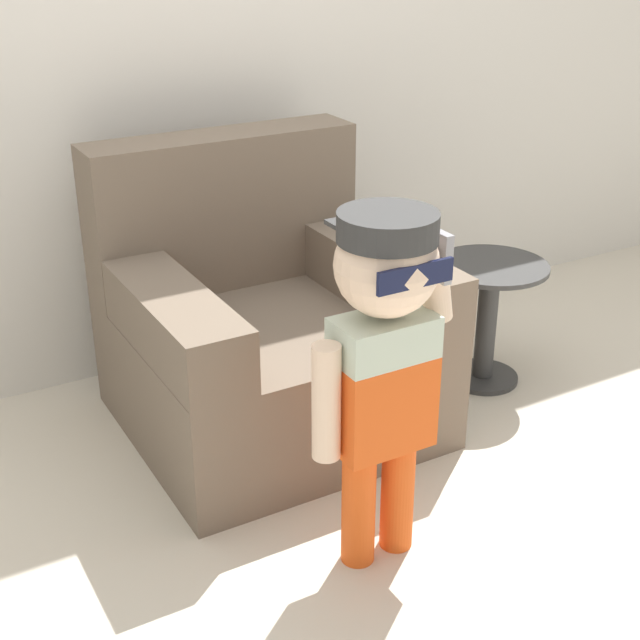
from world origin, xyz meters
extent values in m
plane|color=beige|center=(0.00, 0.00, 0.00)|extent=(10.00, 10.00, 0.00)
cube|color=silver|center=(0.00, 0.62, 1.30)|extent=(10.00, 0.05, 2.60)
cube|color=#6B5B4C|center=(0.00, -0.06, 0.21)|extent=(0.98, 0.95, 0.42)
cube|color=#6B5B4C|center=(0.00, 0.31, 0.70)|extent=(0.98, 0.22, 0.55)
cube|color=#6B5B4C|center=(-0.38, -0.17, 0.52)|extent=(0.22, 0.74, 0.20)
cube|color=#6B5B4C|center=(0.38, -0.17, 0.52)|extent=(0.22, 0.74, 0.20)
cylinder|color=#E05119|center=(-0.13, -0.83, 0.18)|extent=(0.09, 0.09, 0.36)
cylinder|color=#E05119|center=(0.00, -0.83, 0.18)|extent=(0.09, 0.09, 0.36)
cube|color=#E05119|center=(-0.06, -0.83, 0.49)|extent=(0.26, 0.15, 0.26)
cube|color=#B7C6B2|center=(-0.06, -0.83, 0.68)|extent=(0.26, 0.15, 0.11)
sphere|color=beige|center=(-0.06, -0.83, 0.88)|extent=(0.26, 0.26, 0.26)
cylinder|color=#2D2D2D|center=(-0.06, -0.83, 0.98)|extent=(0.25, 0.25, 0.07)
cube|color=#2D2D2D|center=(-0.06, -0.72, 0.95)|extent=(0.15, 0.12, 0.01)
cube|color=#0F1433|center=(-0.06, -0.96, 0.89)|extent=(0.21, 0.01, 0.06)
cylinder|color=beige|center=(-0.23, -0.83, 0.54)|extent=(0.08, 0.08, 0.32)
cylinder|color=beige|center=(0.09, -0.83, 0.79)|extent=(0.11, 0.08, 0.19)
cube|color=gray|center=(0.09, -0.85, 0.88)|extent=(0.02, 0.07, 0.13)
cylinder|color=#333333|center=(0.86, -0.18, 0.01)|extent=(0.28, 0.28, 0.02)
cylinder|color=#333333|center=(0.86, -0.18, 0.23)|extent=(0.08, 0.08, 0.47)
cylinder|color=#333333|center=(0.86, -0.18, 0.47)|extent=(0.43, 0.43, 0.02)
camera|label=1|loc=(-1.22, -2.53, 1.68)|focal=50.00mm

